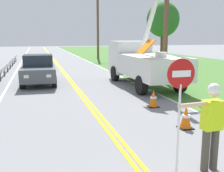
{
  "coord_description": "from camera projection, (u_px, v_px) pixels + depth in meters",
  "views": [
    {
      "loc": [
        -1.97,
        -1.01,
        2.71
      ],
      "look_at": [
        0.26,
        6.84,
        1.2
      ],
      "focal_mm": 42.46,
      "sensor_mm": 36.0,
      "label": 1
    }
  ],
  "objects": [
    {
      "name": "roadside_tree_verge",
      "position": [
        163.0,
        20.0,
        24.38
      ],
      "size": [
        3.0,
        3.0,
        5.9
      ],
      "color": "brown",
      "rests_on": "ground"
    },
    {
      "name": "traffic_cone_mid",
      "position": [
        153.0,
        99.0,
        10.37
      ],
      "size": [
        0.4,
        0.4,
        0.7
      ],
      "color": "orange",
      "rests_on": "ground"
    },
    {
      "name": "stop_sign_paddle",
      "position": [
        180.0,
        92.0,
        4.92
      ],
      "size": [
        0.56,
        0.04,
        2.33
      ],
      "color": "silver",
      "rests_on": "ground"
    },
    {
      "name": "utility_pole_mid",
      "position": [
        98.0,
        25.0,
        32.41
      ],
      "size": [
        1.8,
        0.28,
        7.94
      ],
      "color": "brown",
      "rests_on": "ground"
    },
    {
      "name": "edge_line_right",
      "position": [
        107.0,
        70.0,
        21.86
      ],
      "size": [
        0.12,
        110.0,
        0.01
      ],
      "primitive_type": "cube",
      "color": "silver",
      "rests_on": "ground"
    },
    {
      "name": "grass_verge_right",
      "position": [
        192.0,
        67.0,
        24.01
      ],
      "size": [
        16.0,
        110.0,
        0.01
      ],
      "primitive_type": "cube",
      "color": "#477533",
      "rests_on": "ground"
    },
    {
      "name": "edge_line_left",
      "position": [
        15.0,
        73.0,
        19.92
      ],
      "size": [
        0.12,
        110.0,
        0.01
      ],
      "primitive_type": "cube",
      "color": "silver",
      "rests_on": "ground"
    },
    {
      "name": "centerline_yellow_right",
      "position": [
        64.0,
        72.0,
        20.91
      ],
      "size": [
        0.11,
        110.0,
        0.01
      ],
      "primitive_type": "cube",
      "color": "yellow",
      "rests_on": "ground"
    },
    {
      "name": "flagger_worker",
      "position": [
        211.0,
        122.0,
        5.3
      ],
      "size": [
        1.09,
        0.27,
        1.83
      ],
      "color": "#474238",
      "rests_on": "ground"
    },
    {
      "name": "utility_bucket_truck",
      "position": [
        141.0,
        60.0,
        15.04
      ],
      "size": [
        2.67,
        6.83,
        5.9
      ],
      "color": "white",
      "rests_on": "ground"
    },
    {
      "name": "traffic_cone_lead",
      "position": [
        186.0,
        118.0,
        7.93
      ],
      "size": [
        0.4,
        0.4,
        0.7
      ],
      "color": "orange",
      "rests_on": "ground"
    },
    {
      "name": "utility_pole_near",
      "position": [
        166.0,
        11.0,
        15.12
      ],
      "size": [
        1.8,
        0.28,
        7.99
      ],
      "color": "brown",
      "rests_on": "ground"
    },
    {
      "name": "centerline_yellow_left",
      "position": [
        62.0,
        72.0,
        20.86
      ],
      "size": [
        0.11,
        110.0,
        0.01
      ],
      "primitive_type": "cube",
      "color": "yellow",
      "rests_on": "ground"
    },
    {
      "name": "oncoming_sedan_nearest",
      "position": [
        39.0,
        70.0,
        15.4
      ],
      "size": [
        2.03,
        4.16,
        1.7
      ],
      "color": "#4C5156",
      "rests_on": "ground"
    }
  ]
}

